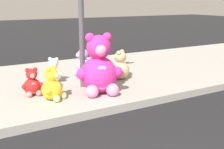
{
  "coord_description": "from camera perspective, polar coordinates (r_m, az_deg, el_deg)",
  "views": [
    {
      "loc": [
        -1.69,
        -1.31,
        1.95
      ],
      "look_at": [
        1.25,
        3.6,
        0.55
      ],
      "focal_mm": 49.16,
      "sensor_mm": 36.0,
      "label": 1
    }
  ],
  "objects": [
    {
      "name": "plush_pink_large",
      "position": [
        5.98,
        -2.38,
        0.93
      ],
      "size": [
        0.89,
        0.84,
        1.19
      ],
      "color": "#F22D93",
      "rests_on": "sidewalk"
    },
    {
      "name": "plush_teal",
      "position": [
        7.03,
        -3.01,
        0.8
      ],
      "size": [
        0.41,
        0.39,
        0.57
      ],
      "color": "teal",
      "rests_on": "sidewalk"
    },
    {
      "name": "sidewalk",
      "position": [
        6.98,
        -15.72,
        -2.36
      ],
      "size": [
        28.0,
        4.4,
        0.15
      ],
      "primitive_type": "cube",
      "color": "#9E9B93",
      "rests_on": "ground_plane"
    },
    {
      "name": "plush_white",
      "position": [
        6.96,
        -10.82,
        0.42
      ],
      "size": [
        0.4,
        0.4,
        0.56
      ],
      "color": "white",
      "rests_on": "sidewalk"
    },
    {
      "name": "plush_red",
      "position": [
        6.1,
        -14.6,
        -1.75
      ],
      "size": [
        0.42,
        0.37,
        0.54
      ],
      "color": "red",
      "rests_on": "sidewalk"
    },
    {
      "name": "plush_lavender",
      "position": [
        7.55,
        -5.55,
        1.95
      ],
      "size": [
        0.48,
        0.47,
        0.66
      ],
      "color": "#B28CD8",
      "rests_on": "sidewalk"
    },
    {
      "name": "plush_tan",
      "position": [
        7.1,
        1.41,
        1.33
      ],
      "size": [
        0.47,
        0.49,
        0.68
      ],
      "color": "tan",
      "rests_on": "sidewalk"
    },
    {
      "name": "plush_yellow",
      "position": [
        5.72,
        -10.95,
        -2.19
      ],
      "size": [
        0.44,
        0.45,
        0.63
      ],
      "color": "yellow",
      "rests_on": "sidewalk"
    },
    {
      "name": "sign_pole",
      "position": [
        6.31,
        -5.78,
        12.76
      ],
      "size": [
        0.56,
        0.11,
        3.2
      ],
      "color": "#4C4C51",
      "rests_on": "sidewalk"
    }
  ]
}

